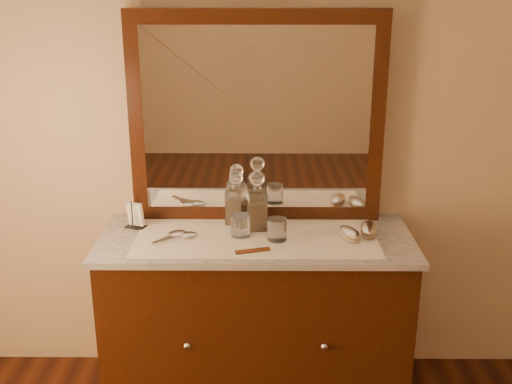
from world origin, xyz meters
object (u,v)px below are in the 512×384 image
(pin_dish, at_px, (239,234))
(hand_mirror_inner, at_px, (185,236))
(mirror_frame, at_px, (257,118))
(napkin_rack, at_px, (136,216))
(dresser_cabinet, at_px, (256,320))
(hand_mirror_outer, at_px, (174,235))
(comb, at_px, (253,251))
(brush_far, at_px, (369,230))
(decanter_right, at_px, (257,207))
(brush_near, at_px, (350,234))
(decanter_left, at_px, (236,203))

(pin_dish, relative_size, hand_mirror_inner, 0.40)
(mirror_frame, xyz_separation_m, napkin_rack, (-0.57, -0.14, -0.44))
(mirror_frame, bearing_deg, dresser_cabinet, -90.00)
(pin_dish, bearing_deg, hand_mirror_outer, -176.05)
(mirror_frame, distance_m, comb, 0.65)
(pin_dish, bearing_deg, brush_far, 1.34)
(comb, distance_m, decanter_right, 0.28)
(brush_near, bearing_deg, comb, -161.17)
(dresser_cabinet, height_order, brush_far, brush_far)
(brush_near, bearing_deg, dresser_cabinet, 176.37)
(pin_dish, bearing_deg, hand_mirror_inner, -173.28)
(mirror_frame, relative_size, hand_mirror_outer, 6.43)
(decanter_right, xyz_separation_m, hand_mirror_outer, (-0.38, -0.10, -0.10))
(dresser_cabinet, height_order, pin_dish, pin_dish)
(comb, bearing_deg, brush_near, 3.00)
(dresser_cabinet, bearing_deg, napkin_rack, 169.41)
(pin_dish, bearing_deg, brush_near, -3.88)
(dresser_cabinet, bearing_deg, comb, -94.46)
(decanter_left, height_order, decanter_right, decanter_right)
(dresser_cabinet, relative_size, decanter_left, 5.24)
(dresser_cabinet, relative_size, pin_dish, 19.38)
(pin_dish, bearing_deg, dresser_cabinet, -5.18)
(decanter_right, bearing_deg, mirror_frame, 91.08)
(brush_near, bearing_deg, decanter_right, 165.23)
(brush_near, bearing_deg, pin_dish, 176.12)
(dresser_cabinet, xyz_separation_m, decanter_right, (0.00, 0.08, 0.55))
(mirror_frame, distance_m, pin_dish, 0.55)
(mirror_frame, height_order, comb, mirror_frame)
(comb, relative_size, decanter_left, 0.58)
(brush_near, height_order, hand_mirror_inner, brush_near)
(dresser_cabinet, relative_size, comb, 9.09)
(hand_mirror_inner, bearing_deg, mirror_frame, 39.21)
(brush_near, bearing_deg, hand_mirror_outer, 179.00)
(mirror_frame, bearing_deg, brush_far, -23.33)
(brush_near, bearing_deg, mirror_frame, 147.43)
(mirror_frame, relative_size, brush_near, 6.89)
(napkin_rack, bearing_deg, dresser_cabinet, -10.59)
(pin_dish, height_order, decanter_left, decanter_left)
(mirror_frame, bearing_deg, comb, -91.87)
(decanter_left, xyz_separation_m, brush_near, (0.52, -0.18, -0.08))
(decanter_right, bearing_deg, hand_mirror_outer, -165.55)
(hand_mirror_outer, bearing_deg, mirror_frame, 34.51)
(decanter_left, bearing_deg, pin_dish, -83.12)
(decanter_right, bearing_deg, pin_dish, -137.30)
(comb, relative_size, brush_far, 0.88)
(decanter_left, relative_size, brush_far, 1.54)
(dresser_cabinet, relative_size, decanter_right, 4.89)
(hand_mirror_inner, bearing_deg, pin_dish, 6.72)
(mirror_frame, xyz_separation_m, decanter_left, (-0.10, -0.09, -0.39))
(comb, relative_size, decanter_right, 0.54)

